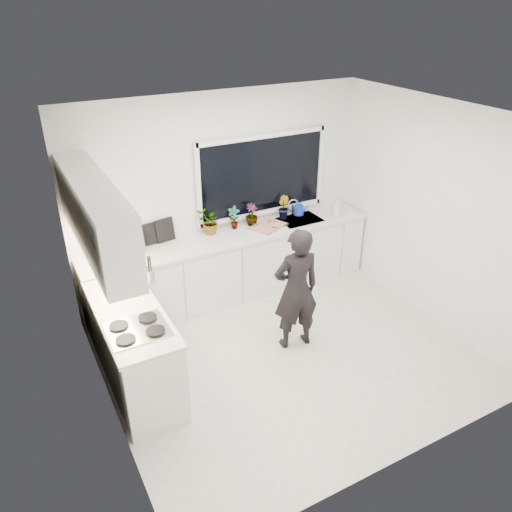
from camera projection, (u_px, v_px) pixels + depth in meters
floor at (288, 354)px, 5.81m from camera, size 4.00×3.50×0.02m
wall_back at (221, 196)px, 6.54m from camera, size 4.00×0.02×2.70m
wall_left at (96, 301)px, 4.33m from camera, size 0.02×3.50×2.70m
wall_right at (434, 214)px, 6.01m from camera, size 0.02×3.50×2.70m
ceiling at (297, 118)px, 4.53m from camera, size 4.00×3.50×0.02m
window at (262, 175)px, 6.67m from camera, size 1.80×0.02×1.00m
base_cabinets_back at (233, 267)px, 6.72m from camera, size 3.92×0.58×0.88m
base_cabinets_left at (135, 350)px, 5.17m from camera, size 0.58×1.60×0.88m
countertop_back at (232, 236)px, 6.50m from camera, size 3.94×0.62×0.04m
countertop_left at (129, 313)px, 4.95m from camera, size 0.62×1.60×0.04m
upper_cabinets at (95, 215)px, 4.73m from camera, size 0.34×2.10×0.70m
sink at (300, 223)px, 6.96m from camera, size 0.58×0.42×0.14m
faucet at (293, 207)px, 7.04m from camera, size 0.03×0.03×0.22m
stovetop at (137, 329)px, 4.65m from camera, size 0.56×0.48×0.03m
person at (296, 290)px, 5.62m from camera, size 0.59×0.43×1.50m
pizza_tray at (268, 227)px, 6.69m from camera, size 0.58×0.52×0.03m
pizza at (268, 226)px, 6.68m from camera, size 0.52×0.46×0.01m
watering_can at (299, 210)px, 7.07m from camera, size 0.15×0.15×0.13m
paper_towel_roll at (137, 243)px, 6.00m from camera, size 0.12×0.12×0.26m
knife_block at (138, 242)px, 6.05m from camera, size 0.14×0.11×0.22m
utensil_crock at (149, 276)px, 5.40m from camera, size 0.15×0.15×0.16m
picture_frame_large at (152, 234)px, 6.20m from camera, size 0.22×0.03×0.28m
picture_frame_small at (165, 230)px, 6.27m from camera, size 0.25×0.06×0.30m
herb_plants at (233, 218)px, 6.59m from camera, size 1.37×0.33×0.33m
soap_bottles at (338, 207)px, 6.98m from camera, size 0.20×0.16×0.30m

